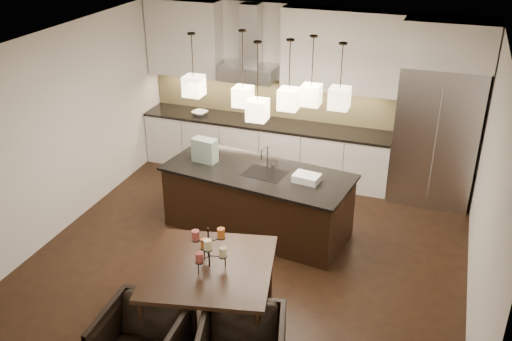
% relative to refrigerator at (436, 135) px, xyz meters
% --- Properties ---
extents(floor, '(5.50, 5.50, 0.02)m').
position_rel_refrigerator_xyz_m(floor, '(-2.10, -2.38, -1.08)').
color(floor, black).
rests_on(floor, ground).
extents(ceiling, '(5.50, 5.50, 0.02)m').
position_rel_refrigerator_xyz_m(ceiling, '(-2.10, -2.38, 1.73)').
color(ceiling, white).
rests_on(ceiling, wall_back).
extents(wall_back, '(5.50, 0.02, 2.80)m').
position_rel_refrigerator_xyz_m(wall_back, '(-2.10, 0.38, 0.32)').
color(wall_back, silver).
rests_on(wall_back, ground).
extents(wall_front, '(5.50, 0.02, 2.80)m').
position_rel_refrigerator_xyz_m(wall_front, '(-2.10, -5.14, 0.32)').
color(wall_front, silver).
rests_on(wall_front, ground).
extents(wall_left, '(0.02, 5.50, 2.80)m').
position_rel_refrigerator_xyz_m(wall_left, '(-4.86, -2.38, 0.32)').
color(wall_left, silver).
rests_on(wall_left, ground).
extents(wall_right, '(0.02, 5.50, 2.80)m').
position_rel_refrigerator_xyz_m(wall_right, '(0.66, -2.38, 0.32)').
color(wall_right, silver).
rests_on(wall_right, ground).
extents(refrigerator, '(1.20, 0.72, 2.15)m').
position_rel_refrigerator_xyz_m(refrigerator, '(0.00, 0.00, 0.00)').
color(refrigerator, '#B7B7BA').
rests_on(refrigerator, floor).
extents(fridge_panel, '(1.26, 0.72, 0.65)m').
position_rel_refrigerator_xyz_m(fridge_panel, '(0.00, 0.00, 1.40)').
color(fridge_panel, silver).
rests_on(fridge_panel, refrigerator).
extents(lower_cabinets, '(4.21, 0.62, 0.88)m').
position_rel_refrigerator_xyz_m(lower_cabinets, '(-2.73, 0.05, -0.64)').
color(lower_cabinets, silver).
rests_on(lower_cabinets, floor).
extents(countertop, '(4.21, 0.66, 0.04)m').
position_rel_refrigerator_xyz_m(countertop, '(-2.73, 0.05, -0.17)').
color(countertop, black).
rests_on(countertop, lower_cabinets).
extents(backsplash, '(4.21, 0.02, 0.63)m').
position_rel_refrigerator_xyz_m(backsplash, '(-2.73, 0.35, 0.16)').
color(backsplash, tan).
rests_on(backsplash, countertop).
extents(upper_cab_left, '(1.25, 0.35, 1.25)m').
position_rel_refrigerator_xyz_m(upper_cab_left, '(-4.20, 0.19, 1.10)').
color(upper_cab_left, silver).
rests_on(upper_cab_left, wall_back).
extents(upper_cab_right, '(1.85, 0.35, 1.25)m').
position_rel_refrigerator_xyz_m(upper_cab_right, '(-1.55, 0.19, 1.10)').
color(upper_cab_right, silver).
rests_on(upper_cab_right, wall_back).
extents(hood_canopy, '(0.90, 0.52, 0.24)m').
position_rel_refrigerator_xyz_m(hood_canopy, '(-3.03, 0.10, 0.65)').
color(hood_canopy, '#B7B7BA').
rests_on(hood_canopy, wall_back).
extents(hood_chimney, '(0.30, 0.28, 0.96)m').
position_rel_refrigerator_xyz_m(hood_chimney, '(-3.03, 0.21, 1.24)').
color(hood_chimney, '#B7B7BA').
rests_on(hood_chimney, hood_canopy).
extents(fruit_bowl, '(0.31, 0.31, 0.06)m').
position_rel_refrigerator_xyz_m(fruit_bowl, '(-3.89, 0.00, -0.12)').
color(fruit_bowl, silver).
rests_on(fruit_bowl, countertop).
extents(island_body, '(2.62, 1.34, 0.88)m').
position_rel_refrigerator_xyz_m(island_body, '(-2.23, -1.76, -0.63)').
color(island_body, black).
rests_on(island_body, floor).
extents(island_top, '(2.71, 1.43, 0.04)m').
position_rel_refrigerator_xyz_m(island_top, '(-2.23, -1.76, -0.17)').
color(island_top, black).
rests_on(island_top, island_body).
extents(faucet, '(0.13, 0.25, 0.38)m').
position_rel_refrigerator_xyz_m(faucet, '(-2.11, -1.67, 0.04)').
color(faucet, silver).
rests_on(faucet, island_top).
extents(tote_bag, '(0.36, 0.23, 0.34)m').
position_rel_refrigerator_xyz_m(tote_bag, '(-3.03, -1.70, 0.02)').
color(tote_bag, '#154631').
rests_on(tote_bag, island_top).
extents(food_container, '(0.37, 0.29, 0.10)m').
position_rel_refrigerator_xyz_m(food_container, '(-1.51, -1.83, -0.10)').
color(food_container, silver).
rests_on(food_container, island_top).
extents(dining_table, '(1.57, 1.57, 0.79)m').
position_rel_refrigerator_xyz_m(dining_table, '(-2.04, -3.83, -0.68)').
color(dining_table, black).
rests_on(dining_table, floor).
extents(candelabra, '(0.45, 0.45, 0.47)m').
position_rel_refrigerator_xyz_m(candelabra, '(-2.04, -3.83, -0.05)').
color(candelabra, black).
rests_on(candelabra, dining_table).
extents(candle_a, '(0.10, 0.10, 0.11)m').
position_rel_refrigerator_xyz_m(candle_a, '(-1.90, -3.80, -0.09)').
color(candle_a, beige).
rests_on(candle_a, candelabra).
extents(candle_b, '(0.10, 0.10, 0.11)m').
position_rel_refrigerator_xyz_m(candle_b, '(-2.14, -3.72, -0.09)').
color(candle_b, '#C05F22').
rests_on(candle_b, candelabra).
extents(candle_c, '(0.10, 0.10, 0.11)m').
position_rel_refrigerator_xyz_m(candle_c, '(-2.09, -3.97, -0.09)').
color(candle_c, '#A3423C').
rests_on(candle_c, candelabra).
extents(candle_d, '(0.10, 0.10, 0.11)m').
position_rel_refrigerator_xyz_m(candle_d, '(-1.95, -3.71, 0.08)').
color(candle_d, '#C05F22').
rests_on(candle_d, candelabra).
extents(candle_e, '(0.10, 0.10, 0.11)m').
position_rel_refrigerator_xyz_m(candle_e, '(-2.18, -3.84, 0.08)').
color(candle_e, '#A3423C').
rests_on(candle_e, candelabra).
extents(candle_f, '(0.10, 0.10, 0.11)m').
position_rel_refrigerator_xyz_m(candle_f, '(-1.99, -3.96, 0.08)').
color(candle_f, beige).
rests_on(candle_f, candelabra).
extents(pendant_a, '(0.24, 0.24, 0.26)m').
position_rel_refrigerator_xyz_m(pendant_a, '(-3.02, -1.98, 1.05)').
color(pendant_a, beige).
rests_on(pendant_a, ceiling).
extents(pendant_b, '(0.24, 0.24, 0.26)m').
position_rel_refrigerator_xyz_m(pendant_b, '(-2.48, -1.62, 0.85)').
color(pendant_b, beige).
rests_on(pendant_b, ceiling).
extents(pendant_c, '(0.24, 0.24, 0.26)m').
position_rel_refrigerator_xyz_m(pendant_c, '(-1.77, -1.89, 0.98)').
color(pendant_c, beige).
rests_on(pendant_c, ceiling).
extents(pendant_d, '(0.24, 0.24, 0.26)m').
position_rel_refrigerator_xyz_m(pendant_d, '(-1.56, -1.61, 0.97)').
color(pendant_d, beige).
rests_on(pendant_d, ceiling).
extents(pendant_e, '(0.24, 0.24, 0.26)m').
position_rel_refrigerator_xyz_m(pendant_e, '(-1.15, -1.86, 1.05)').
color(pendant_e, beige).
rests_on(pendant_e, ceiling).
extents(pendant_f, '(0.24, 0.24, 0.26)m').
position_rel_refrigerator_xyz_m(pendant_f, '(-2.10, -2.12, 0.88)').
color(pendant_f, beige).
rests_on(pendant_f, ceiling).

